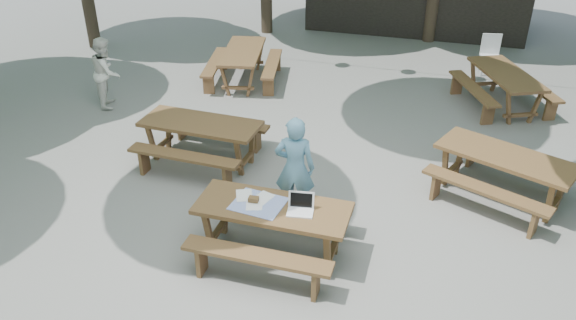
% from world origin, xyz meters
% --- Properties ---
extents(ground, '(80.00, 80.00, 0.00)m').
position_xyz_m(ground, '(0.00, 0.00, 0.00)').
color(ground, '#61615C').
rests_on(ground, ground).
extents(main_picnic_table, '(2.00, 1.58, 0.75)m').
position_xyz_m(main_picnic_table, '(-0.32, -0.81, 0.39)').
color(main_picnic_table, brown).
rests_on(main_picnic_table, ground).
extents(picnic_table_nw, '(2.03, 1.65, 0.75)m').
position_xyz_m(picnic_table_nw, '(-2.23, 1.18, 0.39)').
color(picnic_table_nw, brown).
rests_on(picnic_table_nw, ground).
extents(picnic_table_ne, '(2.37, 2.20, 0.75)m').
position_xyz_m(picnic_table_ne, '(2.63, 1.47, 0.39)').
color(picnic_table_ne, brown).
rests_on(picnic_table_ne, ground).
extents(picnic_table_far_w, '(1.93, 2.18, 0.75)m').
position_xyz_m(picnic_table_far_w, '(-2.82, 4.78, 0.39)').
color(picnic_table_far_w, brown).
rests_on(picnic_table_far_w, ground).
extents(picnic_table_far_e, '(2.23, 2.39, 0.75)m').
position_xyz_m(picnic_table_far_e, '(2.76, 5.02, 0.39)').
color(picnic_table_far_e, brown).
rests_on(picnic_table_far_e, ground).
extents(woman, '(0.63, 0.46, 1.59)m').
position_xyz_m(woman, '(-0.29, 0.12, 0.79)').
color(woman, '#6DA7C6').
rests_on(woman, ground).
extents(second_person, '(0.79, 0.87, 1.44)m').
position_xyz_m(second_person, '(-5.03, 2.80, 0.72)').
color(second_person, white).
rests_on(second_person, ground).
extents(plastic_chair, '(0.51, 0.51, 0.90)m').
position_xyz_m(plastic_chair, '(2.54, 6.93, 0.26)').
color(plastic_chair, silver).
rests_on(plastic_chair, ground).
extents(laptop, '(0.36, 0.31, 0.24)m').
position_xyz_m(laptop, '(0.05, -0.80, 0.81)').
color(laptop, white).
rests_on(laptop, main_picnic_table).
extents(tabletop_clutter, '(0.75, 0.62, 0.08)m').
position_xyz_m(tabletop_clutter, '(-0.54, -0.80, 0.76)').
color(tabletop_clutter, blue).
rests_on(tabletop_clutter, main_picnic_table).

